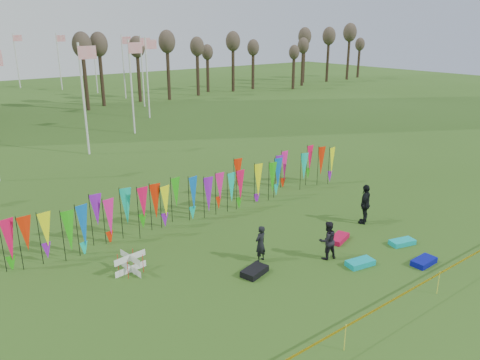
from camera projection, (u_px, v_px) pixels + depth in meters
ground at (330, 290)px, 16.95m from camera, size 160.00×160.00×0.00m
banner_row at (202, 188)px, 23.33m from camera, size 18.64×0.64×2.26m
caution_tape_near at (387, 305)px, 14.70m from camera, size 26.00×0.02×0.90m
tree_line at (252, 47)px, 66.62m from camera, size 53.92×1.92×7.84m
box_kite at (131, 263)px, 18.05m from camera, size 0.70×0.70×0.78m
person_left at (260, 244)px, 18.81m from camera, size 0.63×0.52×1.54m
person_mid at (327, 240)px, 19.02m from camera, size 0.88×0.66×1.62m
person_right at (365, 204)px, 22.41m from camera, size 1.32×1.09×1.96m
kite_bag_turquoise at (360, 263)px, 18.66m from camera, size 1.21×0.76×0.23m
kite_bag_blue at (424, 262)px, 18.76m from camera, size 1.11×0.60×0.23m
kite_bag_red at (339, 238)px, 20.81m from camera, size 1.30×0.90×0.22m
kite_bag_black at (254, 271)px, 18.00m from camera, size 1.21×0.89×0.25m
kite_bag_teal at (402, 242)px, 20.45m from camera, size 1.21×0.80×0.21m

